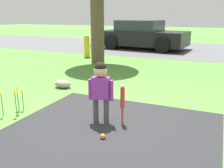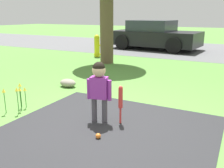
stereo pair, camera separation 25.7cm
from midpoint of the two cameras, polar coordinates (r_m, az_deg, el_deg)
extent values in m
plane|color=#518438|center=(3.76, -2.98, -8.61)|extent=(60.00, 60.00, 0.00)
cube|color=#59595B|center=(11.98, 16.23, 7.61)|extent=(40.00, 6.00, 0.01)
cylinder|color=#4C4751|center=(3.71, -5.72, -5.94)|extent=(0.08, 0.08, 0.37)
cylinder|color=#4C4751|center=(3.67, -3.33, -6.13)|extent=(0.08, 0.08, 0.37)
cube|color=purple|center=(3.57, -4.65, -0.92)|extent=(0.27, 0.19, 0.32)
cylinder|color=purple|center=(3.62, -6.99, -1.23)|extent=(0.06, 0.06, 0.30)
cylinder|color=purple|center=(3.55, -2.24, -1.50)|extent=(0.06, 0.06, 0.30)
sphere|color=#D8AD8C|center=(3.51, -4.74, 3.08)|extent=(0.19, 0.19, 0.19)
sphere|color=black|center=(3.50, -4.75, 3.62)|extent=(0.18, 0.18, 0.18)
sphere|color=red|center=(3.70, 0.34, -8.69)|extent=(0.03, 0.03, 0.03)
cylinder|color=red|center=(3.66, 0.34, -7.20)|extent=(0.03, 0.03, 0.24)
cylinder|color=red|center=(3.56, 0.35, -3.17)|extent=(0.06, 0.06, 0.30)
sphere|color=red|center=(3.52, 0.35, -0.87)|extent=(0.06, 0.06, 0.06)
sphere|color=orange|center=(3.27, -4.40, -11.88)|extent=(0.07, 0.07, 0.07)
cylinder|color=yellow|center=(9.43, -6.57, 8.34)|extent=(0.20, 0.20, 0.73)
sphere|color=yellow|center=(9.39, -6.64, 10.55)|extent=(0.19, 0.19, 0.19)
cylinder|color=yellow|center=(9.47, -6.51, 6.67)|extent=(0.25, 0.25, 0.06)
cylinder|color=yellow|center=(9.36, -5.99, 8.76)|extent=(0.09, 0.07, 0.07)
cube|color=black|center=(11.77, 6.58, 10.43)|extent=(4.04, 2.19, 0.63)
cube|color=#2D333D|center=(11.81, 5.77, 13.17)|extent=(2.01, 1.79, 0.48)
cylinder|color=black|center=(12.29, 13.54, 9.53)|extent=(0.67, 0.24, 0.66)
cylinder|color=black|center=(10.50, 10.73, 8.71)|extent=(0.67, 0.24, 0.66)
cylinder|color=black|center=(13.13, 3.20, 10.29)|extent=(0.67, 0.24, 0.66)
cylinder|color=black|center=(11.47, -0.93, 9.55)|extent=(0.67, 0.24, 0.66)
cylinder|color=brown|center=(8.15, -4.32, 14.35)|extent=(0.43, 0.43, 2.74)
cylinder|color=#38702D|center=(4.30, -25.38, -4.45)|extent=(0.01, 0.01, 0.35)
cone|color=yellow|center=(4.24, -25.70, -1.82)|extent=(0.06, 0.06, 0.06)
cylinder|color=#38702D|center=(4.22, -22.77, -4.35)|extent=(0.01, 0.01, 0.38)
cone|color=yellow|center=(4.16, -23.08, -1.52)|extent=(0.06, 0.06, 0.06)
cylinder|color=#38702D|center=(4.48, -22.27, -3.18)|extent=(0.01, 0.01, 0.37)
cone|color=yellow|center=(4.42, -22.56, -0.52)|extent=(0.06, 0.06, 0.06)
cylinder|color=#38702D|center=(4.46, -21.28, -3.67)|extent=(0.01, 0.01, 0.30)
cone|color=yellow|center=(4.40, -21.51, -1.45)|extent=(0.06, 0.06, 0.06)
cylinder|color=#38702D|center=(4.33, -22.24, -4.04)|extent=(0.01, 0.01, 0.34)
cone|color=yellow|center=(4.27, -22.52, -1.49)|extent=(0.06, 0.06, 0.06)
ellipsoid|color=gray|center=(5.55, -12.50, 0.04)|extent=(0.38, 0.26, 0.18)
camera|label=1|loc=(0.13, -91.87, -0.52)|focal=40.00mm
camera|label=2|loc=(0.13, 88.13, 0.52)|focal=40.00mm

